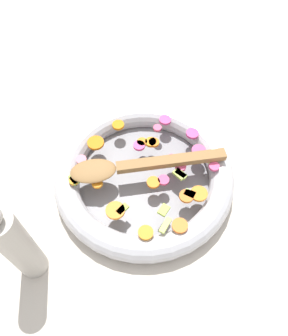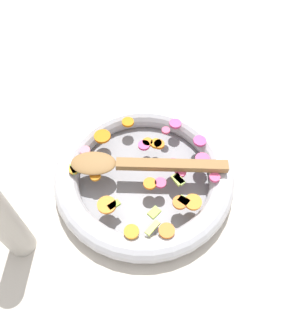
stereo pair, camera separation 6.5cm
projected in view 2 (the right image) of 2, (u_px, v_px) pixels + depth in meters
ground_plane at (144, 181)px, 0.70m from camera, size 4.00×4.00×0.00m
skillet at (144, 175)px, 0.68m from camera, size 0.37×0.37×0.05m
chopped_vegetables at (149, 171)px, 0.65m from camera, size 0.30×0.30×0.01m
wooden_spoon at (132, 164)px, 0.65m from camera, size 0.31×0.13×0.01m
pepper_mill at (4, 223)px, 0.53m from camera, size 0.05×0.05×0.22m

